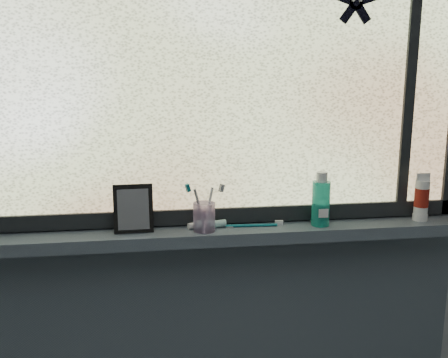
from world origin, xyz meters
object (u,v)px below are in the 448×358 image
mouthwash_bottle (321,199)px  toothbrush_cup (204,217)px  cream_tube (422,195)px  vanity_mirror (133,208)px

mouthwash_bottle → toothbrush_cup: bearing=-179.2°
toothbrush_cup → mouthwash_bottle: bearing=0.8°
cream_tube → vanity_mirror: bearing=179.6°
mouthwash_bottle → cream_tube: size_ratio=1.26×
vanity_mirror → mouthwash_bottle: mouthwash_bottle is taller
cream_tube → mouthwash_bottle: bearing=-178.6°
toothbrush_cup → cream_tube: 0.73m
toothbrush_cup → cream_tube: (0.73, 0.01, 0.04)m
toothbrush_cup → cream_tube: size_ratio=0.78×
toothbrush_cup → cream_tube: bearing=1.1°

